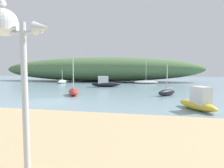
{
  "coord_description": "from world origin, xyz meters",
  "views": [
    {
      "loc": [
        7.54,
        -12.6,
        2.35
      ],
      "look_at": [
        4.13,
        3.29,
        1.17
      ],
      "focal_mm": 29.85,
      "sensor_mm": 36.0,
      "label": 1
    }
  ],
  "objects_px": {
    "sailboat_inner_mooring": "(73,92)",
    "motorboat_near_shore": "(105,83)",
    "sailboat_east_reach": "(146,82)",
    "sailboat_west_reach": "(62,82)",
    "seagull_on_radar": "(3,2)",
    "mast_structure": "(10,37)",
    "sailboat_far_left": "(167,92)",
    "motorboat_mid_channel": "(198,102)"
  },
  "relations": [
    {
      "from": "sailboat_east_reach",
      "to": "mast_structure",
      "type": "bearing_deg",
      "value": -93.19
    },
    {
      "from": "sailboat_inner_mooring",
      "to": "sailboat_east_reach",
      "type": "distance_m",
      "value": 18.18
    },
    {
      "from": "sailboat_inner_mooring",
      "to": "seagull_on_radar",
      "type": "bearing_deg",
      "value": -71.51
    },
    {
      "from": "motorboat_mid_channel",
      "to": "motorboat_near_shore",
      "type": "relative_size",
      "value": 0.71
    },
    {
      "from": "sailboat_east_reach",
      "to": "seagull_on_radar",
      "type": "bearing_deg",
      "value": -93.43
    },
    {
      "from": "sailboat_inner_mooring",
      "to": "sailboat_far_left",
      "type": "bearing_deg",
      "value": 11.11
    },
    {
      "from": "sailboat_far_left",
      "to": "sailboat_west_reach",
      "type": "bearing_deg",
      "value": 143.34
    },
    {
      "from": "motorboat_mid_channel",
      "to": "mast_structure",
      "type": "bearing_deg",
      "value": -122.28
    },
    {
      "from": "sailboat_inner_mooring",
      "to": "sailboat_west_reach",
      "type": "relative_size",
      "value": 1.34
    },
    {
      "from": "sailboat_west_reach",
      "to": "sailboat_far_left",
      "type": "xyz_separation_m",
      "value": [
        17.18,
        -12.79,
        -0.02
      ]
    },
    {
      "from": "motorboat_mid_channel",
      "to": "sailboat_far_left",
      "type": "xyz_separation_m",
      "value": [
        -1.33,
        6.25,
        -0.17
      ]
    },
    {
      "from": "seagull_on_radar",
      "to": "motorboat_mid_channel",
      "type": "height_order",
      "value": "seagull_on_radar"
    },
    {
      "from": "sailboat_east_reach",
      "to": "sailboat_west_reach",
      "type": "distance_m",
      "value": 15.0
    },
    {
      "from": "sailboat_inner_mooring",
      "to": "sailboat_far_left",
      "type": "distance_m",
      "value": 8.79
    },
    {
      "from": "sailboat_west_reach",
      "to": "sailboat_east_reach",
      "type": "bearing_deg",
      "value": 9.99
    },
    {
      "from": "sailboat_east_reach",
      "to": "sailboat_far_left",
      "type": "relative_size",
      "value": 1.63
    },
    {
      "from": "sailboat_inner_mooring",
      "to": "motorboat_near_shore",
      "type": "height_order",
      "value": "sailboat_inner_mooring"
    },
    {
      "from": "sailboat_east_reach",
      "to": "sailboat_inner_mooring",
      "type": "bearing_deg",
      "value": -109.98
    },
    {
      "from": "mast_structure",
      "to": "seagull_on_radar",
      "type": "relative_size",
      "value": 11.93
    },
    {
      "from": "sailboat_east_reach",
      "to": "motorboat_near_shore",
      "type": "height_order",
      "value": "sailboat_east_reach"
    },
    {
      "from": "sailboat_east_reach",
      "to": "motorboat_mid_channel",
      "type": "height_order",
      "value": "sailboat_east_reach"
    },
    {
      "from": "seagull_on_radar",
      "to": "sailboat_inner_mooring",
      "type": "distance_m",
      "value": 14.26
    },
    {
      "from": "mast_structure",
      "to": "sailboat_east_reach",
      "type": "xyz_separation_m",
      "value": [
        1.68,
        30.22,
        -2.71
      ]
    },
    {
      "from": "sailboat_west_reach",
      "to": "sailboat_far_left",
      "type": "bearing_deg",
      "value": -36.66
    },
    {
      "from": "sailboat_inner_mooring",
      "to": "sailboat_west_reach",
      "type": "xyz_separation_m",
      "value": [
        -8.56,
        14.48,
        -0.02
      ]
    },
    {
      "from": "sailboat_inner_mooring",
      "to": "sailboat_far_left",
      "type": "xyz_separation_m",
      "value": [
        8.62,
        1.69,
        -0.04
      ]
    },
    {
      "from": "motorboat_mid_channel",
      "to": "sailboat_west_reach",
      "type": "bearing_deg",
      "value": 134.19
    },
    {
      "from": "seagull_on_radar",
      "to": "sailboat_west_reach",
      "type": "bearing_deg",
      "value": 115.12
    },
    {
      "from": "sailboat_inner_mooring",
      "to": "motorboat_near_shore",
      "type": "distance_m",
      "value": 9.55
    },
    {
      "from": "sailboat_inner_mooring",
      "to": "motorboat_mid_channel",
      "type": "relative_size",
      "value": 1.14
    },
    {
      "from": "sailboat_far_left",
      "to": "motorboat_mid_channel",
      "type": "bearing_deg",
      "value": -78.01
    },
    {
      "from": "seagull_on_radar",
      "to": "sailboat_west_reach",
      "type": "distance_m",
      "value": 30.7
    },
    {
      "from": "mast_structure",
      "to": "sailboat_inner_mooring",
      "type": "xyz_separation_m",
      "value": [
        -4.53,
        13.14,
        -2.65
      ]
    },
    {
      "from": "motorboat_mid_channel",
      "to": "seagull_on_radar",
      "type": "bearing_deg",
      "value": -122.85
    },
    {
      "from": "sailboat_far_left",
      "to": "sailboat_east_reach",
      "type": "bearing_deg",
      "value": 98.91
    },
    {
      "from": "motorboat_near_shore",
      "to": "sailboat_west_reach",
      "type": "bearing_deg",
      "value": 151.77
    },
    {
      "from": "sailboat_far_left",
      "to": "mast_structure",
      "type": "bearing_deg",
      "value": -105.43
    },
    {
      "from": "sailboat_inner_mooring",
      "to": "sailboat_east_reach",
      "type": "bearing_deg",
      "value": 70.02
    },
    {
      "from": "mast_structure",
      "to": "sailboat_west_reach",
      "type": "height_order",
      "value": "mast_structure"
    },
    {
      "from": "sailboat_east_reach",
      "to": "motorboat_mid_channel",
      "type": "bearing_deg",
      "value": -80.19
    },
    {
      "from": "seagull_on_radar",
      "to": "sailboat_east_reach",
      "type": "bearing_deg",
      "value": 86.57
    },
    {
      "from": "motorboat_near_shore",
      "to": "sailboat_inner_mooring",
      "type": "bearing_deg",
      "value": -94.1
    }
  ]
}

